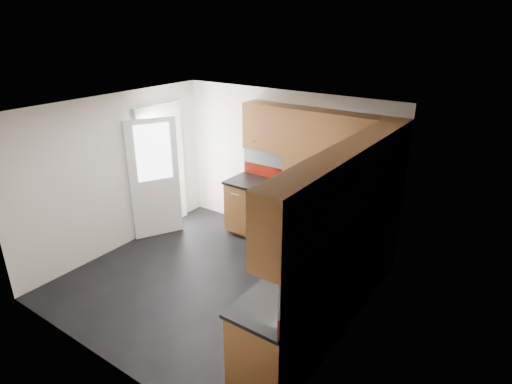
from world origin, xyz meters
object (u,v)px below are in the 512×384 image
Objects in this scene: gas_hob at (299,193)px; toaster at (384,206)px; food_processor at (368,215)px; utensil_pot at (284,180)px.

toaster reaches higher than gas_hob.
gas_hob is 2.14× the size of food_processor.
utensil_pot is 1.65m from toaster.
utensil_pot is 1.40× the size of food_processor.
toaster is at bearing 83.36° from food_processor.
utensil_pot reaches higher than toaster.
gas_hob is at bearing -25.27° from utensil_pot.
gas_hob is 1.96× the size of toaster.
utensil_pot is at bearing 154.73° from gas_hob.
gas_hob is 1.29m from toaster.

